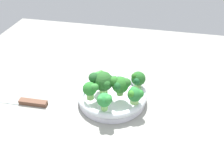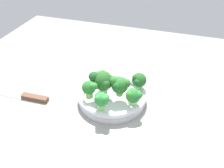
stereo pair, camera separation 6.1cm
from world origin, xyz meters
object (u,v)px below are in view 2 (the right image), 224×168
(broccoli_floret_3, at_px, (133,96))
(broccoli_floret_5, at_px, (90,88))
(broccoli_floret_0, at_px, (139,80))
(broccoli_floret_1, at_px, (102,100))
(broccoli_floret_4, at_px, (102,81))
(broccoli_floret_2, at_px, (119,85))
(broccoli_floret_6, at_px, (100,77))
(knife, at_px, (23,96))
(bowl, at_px, (112,96))

(broccoli_floret_3, distance_m, broccoli_floret_5, 0.14)
(broccoli_floret_0, bearing_deg, broccoli_floret_1, 149.05)
(broccoli_floret_0, relative_size, broccoli_floret_4, 0.75)
(broccoli_floret_1, distance_m, broccoli_floret_2, 0.09)
(broccoli_floret_2, bearing_deg, broccoli_floret_6, 67.46)
(broccoli_floret_0, relative_size, knife, 0.22)
(broccoli_floret_3, height_order, broccoli_floret_5, broccoli_floret_5)
(broccoli_floret_2, xyz_separation_m, broccoli_floret_4, (-0.00, 0.06, 0.00))
(broccoli_floret_0, xyz_separation_m, broccoli_floret_6, (-0.02, 0.13, 0.00))
(bowl, bearing_deg, broccoli_floret_5, 132.00)
(bowl, relative_size, broccoli_floret_4, 3.05)
(broccoli_floret_4, xyz_separation_m, broccoli_floret_6, (0.03, 0.02, -0.01))
(broccoli_floret_0, height_order, broccoli_floret_3, broccoli_floret_0)
(knife, bearing_deg, broccoli_floret_2, -78.98)
(broccoli_floret_0, height_order, broccoli_floret_2, broccoli_floret_2)
(broccoli_floret_1, xyz_separation_m, broccoli_floret_6, (0.11, 0.05, -0.00))
(broccoli_floret_6, relative_size, knife, 0.21)
(bowl, xyz_separation_m, broccoli_floret_4, (-0.01, 0.03, 0.06))
(broccoli_floret_0, xyz_separation_m, broccoli_floret_3, (-0.08, -0.00, -0.00))
(bowl, bearing_deg, broccoli_floret_4, 113.99)
(broccoli_floret_5, bearing_deg, broccoli_floret_6, -6.28)
(broccoli_floret_2, xyz_separation_m, broccoli_floret_3, (-0.03, -0.05, -0.01))
(broccoli_floret_1, relative_size, broccoli_floret_6, 1.04)
(broccoli_floret_2, xyz_separation_m, knife, (-0.06, 0.33, -0.08))
(broccoli_floret_1, height_order, broccoli_floret_5, broccoli_floret_5)
(broccoli_floret_1, height_order, broccoli_floret_4, broccoli_floret_4)
(bowl, relative_size, broccoli_floret_5, 3.85)
(bowl, distance_m, broccoli_floret_0, 0.10)
(broccoli_floret_1, height_order, knife, broccoli_floret_1)
(broccoli_floret_2, relative_size, broccoli_floret_5, 1.12)
(broccoli_floret_4, bearing_deg, broccoli_floret_5, 144.99)
(broccoli_floret_6, distance_m, knife, 0.28)
(bowl, height_order, broccoli_floret_2, broccoli_floret_2)
(broccoli_floret_5, xyz_separation_m, knife, (-0.02, 0.25, -0.07))
(bowl, bearing_deg, broccoli_floret_6, 67.46)
(broccoli_floret_3, height_order, broccoli_floret_4, broccoli_floret_4)
(broccoli_floret_0, height_order, broccoli_floret_4, broccoli_floret_4)
(knife, bearing_deg, broccoli_floret_6, -69.08)
(broccoli_floret_4, bearing_deg, knife, 102.98)
(broccoli_floret_1, xyz_separation_m, broccoli_floret_5, (0.04, 0.06, 0.00))
(broccoli_floret_5, height_order, broccoli_floret_6, broccoli_floret_5)
(broccoli_floret_1, distance_m, knife, 0.31)
(broccoli_floret_2, bearing_deg, broccoli_floret_5, 114.79)
(broccoli_floret_0, xyz_separation_m, knife, (-0.12, 0.38, -0.07))
(broccoli_floret_1, bearing_deg, bowl, -1.04)
(broccoli_floret_6, xyz_separation_m, knife, (-0.10, 0.25, -0.07))
(broccoli_floret_2, relative_size, knife, 0.26)
(broccoli_floret_3, xyz_separation_m, knife, (-0.03, 0.38, -0.07))
(broccoli_floret_1, distance_m, broccoli_floret_3, 0.10)
(broccoli_floret_1, relative_size, broccoli_floret_4, 0.76)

